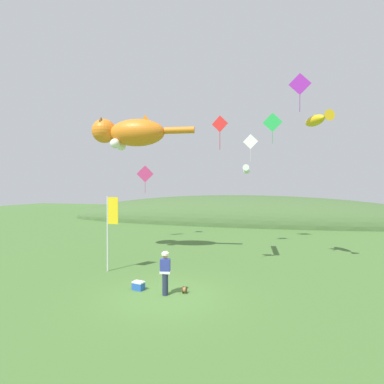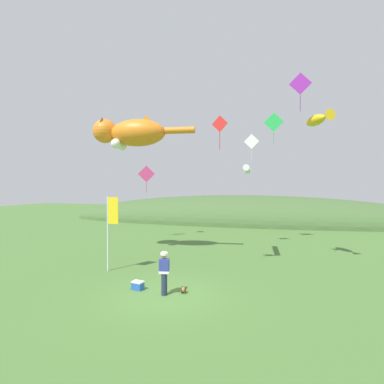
{
  "view_description": "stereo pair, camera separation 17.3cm",
  "coord_description": "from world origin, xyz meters",
  "px_view_note": "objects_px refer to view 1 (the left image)",
  "views": [
    {
      "loc": [
        4.24,
        -11.36,
        4.36
      ],
      "look_at": [
        0.0,
        4.0,
        4.15
      ],
      "focal_mm": 28.0,
      "sensor_mm": 36.0,
      "label": 1
    },
    {
      "loc": [
        4.4,
        -11.31,
        4.36
      ],
      "look_at": [
        0.0,
        4.0,
        4.15
      ],
      "focal_mm": 28.0,
      "sensor_mm": 36.0,
      "label": 2
    }
  ],
  "objects_px": {
    "picnic_cooler": "(138,286)",
    "kite_tube_streamer": "(246,169)",
    "kite_giant_cat": "(130,133)",
    "kite_diamond_violet": "(300,84)",
    "kite_diamond_white": "(251,142)",
    "kite_diamond_orange": "(145,121)",
    "festival_attendant": "(165,272)",
    "kite_diamond_pink": "(145,174)",
    "kite_spool": "(185,290)",
    "kite_diamond_red": "(220,124)",
    "kite_fish_windsock": "(317,120)",
    "festival_banner_pole": "(110,222)",
    "kite_diamond_green": "(273,123)"
  },
  "relations": [
    {
      "from": "kite_diamond_white",
      "to": "kite_diamond_orange",
      "type": "xyz_separation_m",
      "value": [
        -8.58,
        0.6,
        2.12
      ]
    },
    {
      "from": "festival_attendant",
      "to": "kite_diamond_red",
      "type": "relative_size",
      "value": 1.0
    },
    {
      "from": "picnic_cooler",
      "to": "kite_diamond_violet",
      "type": "bearing_deg",
      "value": 37.72
    },
    {
      "from": "picnic_cooler",
      "to": "kite_diamond_white",
      "type": "xyz_separation_m",
      "value": [
        3.92,
        10.4,
        7.54
      ]
    },
    {
      "from": "kite_spool",
      "to": "kite_diamond_white",
      "type": "height_order",
      "value": "kite_diamond_white"
    },
    {
      "from": "picnic_cooler",
      "to": "kite_tube_streamer",
      "type": "xyz_separation_m",
      "value": [
        3.98,
        6.49,
        5.32
      ]
    },
    {
      "from": "festival_attendant",
      "to": "kite_diamond_pink",
      "type": "distance_m",
      "value": 14.23
    },
    {
      "from": "kite_fish_windsock",
      "to": "kite_tube_streamer",
      "type": "bearing_deg",
      "value": 175.92
    },
    {
      "from": "picnic_cooler",
      "to": "kite_fish_windsock",
      "type": "height_order",
      "value": "kite_fish_windsock"
    },
    {
      "from": "kite_spool",
      "to": "kite_diamond_red",
      "type": "height_order",
      "value": "kite_diamond_red"
    },
    {
      "from": "picnic_cooler",
      "to": "kite_diamond_pink",
      "type": "bearing_deg",
      "value": 113.01
    },
    {
      "from": "picnic_cooler",
      "to": "kite_diamond_violet",
      "type": "relative_size",
      "value": 0.26
    },
    {
      "from": "kite_tube_streamer",
      "to": "kite_diamond_orange",
      "type": "xyz_separation_m",
      "value": [
        -8.63,
        4.51,
        4.34
      ]
    },
    {
      "from": "picnic_cooler",
      "to": "kite_fish_windsock",
      "type": "xyz_separation_m",
      "value": [
        7.89,
        6.21,
        7.98
      ]
    },
    {
      "from": "festival_attendant",
      "to": "kite_diamond_orange",
      "type": "distance_m",
      "value": 15.57
    },
    {
      "from": "kite_diamond_pink",
      "to": "kite_tube_streamer",
      "type": "bearing_deg",
      "value": -29.94
    },
    {
      "from": "festival_attendant",
      "to": "festival_banner_pole",
      "type": "relative_size",
      "value": 0.45
    },
    {
      "from": "kite_diamond_white",
      "to": "picnic_cooler",
      "type": "bearing_deg",
      "value": -110.68
    },
    {
      "from": "kite_fish_windsock",
      "to": "picnic_cooler",
      "type": "bearing_deg",
      "value": -141.79
    },
    {
      "from": "kite_giant_cat",
      "to": "kite_diamond_red",
      "type": "xyz_separation_m",
      "value": [
        6.43,
        -2.63,
        -0.33
      ]
    },
    {
      "from": "kite_spool",
      "to": "festival_banner_pole",
      "type": "relative_size",
      "value": 0.07
    },
    {
      "from": "kite_diamond_white",
      "to": "kite_diamond_violet",
      "type": "height_order",
      "value": "kite_diamond_violet"
    },
    {
      "from": "kite_diamond_orange",
      "to": "kite_tube_streamer",
      "type": "bearing_deg",
      "value": -27.57
    },
    {
      "from": "kite_diamond_green",
      "to": "kite_fish_windsock",
      "type": "bearing_deg",
      "value": -68.52
    },
    {
      "from": "festival_attendant",
      "to": "picnic_cooler",
      "type": "xyz_separation_m",
      "value": [
        -1.33,
        0.3,
        -0.77
      ]
    },
    {
      "from": "picnic_cooler",
      "to": "kite_diamond_orange",
      "type": "distance_m",
      "value": 15.36
    },
    {
      "from": "kite_diamond_red",
      "to": "festival_attendant",
      "type": "bearing_deg",
      "value": -112.54
    },
    {
      "from": "festival_attendant",
      "to": "kite_diamond_pink",
      "type": "xyz_separation_m",
      "value": [
        -6.27,
        11.92,
        4.59
      ]
    },
    {
      "from": "kite_fish_windsock",
      "to": "kite_diamond_white",
      "type": "bearing_deg",
      "value": 133.45
    },
    {
      "from": "kite_giant_cat",
      "to": "kite_diamond_violet",
      "type": "relative_size",
      "value": 3.28
    },
    {
      "from": "kite_spool",
      "to": "picnic_cooler",
      "type": "height_order",
      "value": "picnic_cooler"
    },
    {
      "from": "festival_banner_pole",
      "to": "kite_giant_cat",
      "type": "relative_size",
      "value": 0.58
    },
    {
      "from": "kite_fish_windsock",
      "to": "kite_diamond_orange",
      "type": "distance_m",
      "value": 13.53
    },
    {
      "from": "kite_diamond_red",
      "to": "kite_diamond_orange",
      "type": "xyz_separation_m",
      "value": [
        -7.56,
        7.51,
        2.22
      ]
    },
    {
      "from": "festival_attendant",
      "to": "kite_diamond_orange",
      "type": "relative_size",
      "value": 0.92
    },
    {
      "from": "kite_spool",
      "to": "kite_fish_windsock",
      "type": "relative_size",
      "value": 0.12
    },
    {
      "from": "kite_spool",
      "to": "kite_diamond_green",
      "type": "height_order",
      "value": "kite_diamond_green"
    },
    {
      "from": "kite_diamond_white",
      "to": "festival_banner_pole",
      "type": "bearing_deg",
      "value": -128.91
    },
    {
      "from": "picnic_cooler",
      "to": "kite_diamond_violet",
      "type": "xyz_separation_m",
      "value": [
        6.9,
        5.34,
        9.74
      ]
    },
    {
      "from": "kite_diamond_green",
      "to": "kite_diamond_orange",
      "type": "xyz_separation_m",
      "value": [
        -10.11,
        -1.42,
        0.39
      ]
    },
    {
      "from": "kite_giant_cat",
      "to": "kite_diamond_orange",
      "type": "height_order",
      "value": "kite_diamond_orange"
    },
    {
      "from": "kite_diamond_pink",
      "to": "kite_diamond_white",
      "type": "bearing_deg",
      "value": -7.87
    },
    {
      "from": "kite_spool",
      "to": "kite_tube_streamer",
      "type": "xyz_separation_m",
      "value": [
        1.95,
        6.35,
        5.36
      ]
    },
    {
      "from": "kite_spool",
      "to": "kite_tube_streamer",
      "type": "bearing_deg",
      "value": 72.92
    },
    {
      "from": "festival_banner_pole",
      "to": "kite_diamond_violet",
      "type": "xyz_separation_m",
      "value": [
        9.58,
        3.11,
        7.34
      ]
    },
    {
      "from": "festival_attendant",
      "to": "kite_spool",
      "type": "xyz_separation_m",
      "value": [
        0.69,
        0.43,
        -0.81
      ]
    },
    {
      "from": "picnic_cooler",
      "to": "kite_diamond_red",
      "type": "bearing_deg",
      "value": 50.21
    },
    {
      "from": "kite_spool",
      "to": "kite_diamond_pink",
      "type": "height_order",
      "value": "kite_diamond_pink"
    },
    {
      "from": "kite_tube_streamer",
      "to": "kite_diamond_pink",
      "type": "relative_size",
      "value": 1.27
    },
    {
      "from": "festival_attendant",
      "to": "kite_diamond_pink",
      "type": "bearing_deg",
      "value": 117.74
    }
  ]
}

